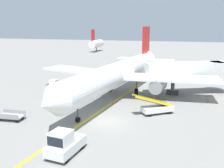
{
  "coord_description": "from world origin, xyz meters",
  "views": [
    {
      "loc": [
        8.2,
        -25.12,
        10.26
      ],
      "look_at": [
        -1.93,
        7.32,
        2.5
      ],
      "focal_mm": 41.14,
      "sensor_mm": 36.0,
      "label": 1
    }
  ],
  "objects_px": {
    "ground_crew_marshaller": "(58,95)",
    "safety_cone_nose_left": "(113,103)",
    "safety_cone_nose_right": "(73,99)",
    "airliner": "(120,73)",
    "pushback_tug": "(64,144)",
    "belt_loader_forward_hold": "(156,107)",
    "safety_cone_wingtip_right": "(208,100)",
    "jet_bridge": "(193,71)",
    "baggage_tug_near_wing": "(53,88)",
    "safety_cone_wingtip_left": "(155,97)",
    "baggage_cart_loaded": "(11,116)"
  },
  "relations": [
    {
      "from": "ground_crew_marshaller",
      "to": "safety_cone_wingtip_right",
      "type": "bearing_deg",
      "value": 16.86
    },
    {
      "from": "baggage_cart_loaded",
      "to": "safety_cone_wingtip_left",
      "type": "height_order",
      "value": "baggage_cart_loaded"
    },
    {
      "from": "baggage_tug_near_wing",
      "to": "safety_cone_nose_left",
      "type": "xyz_separation_m",
      "value": [
        10.56,
        -2.54,
        -0.71
      ]
    },
    {
      "from": "ground_crew_marshaller",
      "to": "pushback_tug",
      "type": "bearing_deg",
      "value": -59.37
    },
    {
      "from": "safety_cone_nose_left",
      "to": "ground_crew_marshaller",
      "type": "bearing_deg",
      "value": -172.41
    },
    {
      "from": "safety_cone_nose_right",
      "to": "airliner",
      "type": "bearing_deg",
      "value": 40.66
    },
    {
      "from": "jet_bridge",
      "to": "pushback_tug",
      "type": "distance_m",
      "value": 25.41
    },
    {
      "from": "jet_bridge",
      "to": "safety_cone_wingtip_left",
      "type": "height_order",
      "value": "jet_bridge"
    },
    {
      "from": "pushback_tug",
      "to": "baggage_tug_near_wing",
      "type": "height_order",
      "value": "pushback_tug"
    },
    {
      "from": "jet_bridge",
      "to": "ground_crew_marshaller",
      "type": "xyz_separation_m",
      "value": [
        -17.62,
        -10.0,
        -2.63
      ]
    },
    {
      "from": "jet_bridge",
      "to": "safety_cone_nose_right",
      "type": "relative_size",
      "value": 28.97
    },
    {
      "from": "jet_bridge",
      "to": "pushback_tug",
      "type": "height_order",
      "value": "jet_bridge"
    },
    {
      "from": "airliner",
      "to": "safety_cone_nose_right",
      "type": "bearing_deg",
      "value": -139.34
    },
    {
      "from": "airliner",
      "to": "safety_cone_nose_left",
      "type": "relative_size",
      "value": 80.31
    },
    {
      "from": "baggage_tug_near_wing",
      "to": "belt_loader_forward_hold",
      "type": "xyz_separation_m",
      "value": [
        16.53,
        -4.62,
        -0.15
      ]
    },
    {
      "from": "baggage_cart_loaded",
      "to": "safety_cone_nose_left",
      "type": "height_order",
      "value": "baggage_cart_loaded"
    },
    {
      "from": "airliner",
      "to": "safety_cone_nose_left",
      "type": "distance_m",
      "value": 5.62
    },
    {
      "from": "baggage_tug_near_wing",
      "to": "safety_cone_nose_left",
      "type": "bearing_deg",
      "value": -13.52
    },
    {
      "from": "pushback_tug",
      "to": "safety_cone_wingtip_left",
      "type": "distance_m",
      "value": 19.17
    },
    {
      "from": "safety_cone_wingtip_left",
      "to": "safety_cone_nose_left",
      "type": "bearing_deg",
      "value": -139.29
    },
    {
      "from": "airliner",
      "to": "safety_cone_nose_left",
      "type": "height_order",
      "value": "airliner"
    },
    {
      "from": "pushback_tug",
      "to": "baggage_cart_loaded",
      "type": "relative_size",
      "value": 0.98
    },
    {
      "from": "pushback_tug",
      "to": "belt_loader_forward_hold",
      "type": "xyz_separation_m",
      "value": [
        5.73,
        12.28,
        -0.22
      ]
    },
    {
      "from": "pushback_tug",
      "to": "belt_loader_forward_hold",
      "type": "bearing_deg",
      "value": 65.0
    },
    {
      "from": "belt_loader_forward_hold",
      "to": "safety_cone_wingtip_left",
      "type": "relative_size",
      "value": 10.82
    },
    {
      "from": "pushback_tug",
      "to": "safety_cone_wingtip_right",
      "type": "height_order",
      "value": "pushback_tug"
    },
    {
      "from": "airliner",
      "to": "safety_cone_wingtip_right",
      "type": "distance_m",
      "value": 13.07
    },
    {
      "from": "safety_cone_nose_right",
      "to": "safety_cone_wingtip_left",
      "type": "distance_m",
      "value": 11.65
    },
    {
      "from": "airliner",
      "to": "belt_loader_forward_hold",
      "type": "bearing_deg",
      "value": -46.03
    },
    {
      "from": "airliner",
      "to": "belt_loader_forward_hold",
      "type": "relative_size",
      "value": 7.42
    },
    {
      "from": "pushback_tug",
      "to": "baggage_cart_loaded",
      "type": "distance_m",
      "value": 10.82
    },
    {
      "from": "ground_crew_marshaller",
      "to": "safety_cone_wingtip_left",
      "type": "bearing_deg",
      "value": 22.64
    },
    {
      "from": "safety_cone_nose_left",
      "to": "safety_cone_wingtip_left",
      "type": "relative_size",
      "value": 1.0
    },
    {
      "from": "airliner",
      "to": "ground_crew_marshaller",
      "type": "relative_size",
      "value": 20.79
    },
    {
      "from": "pushback_tug",
      "to": "safety_cone_nose_left",
      "type": "relative_size",
      "value": 8.54
    },
    {
      "from": "airliner",
      "to": "belt_loader_forward_hold",
      "type": "height_order",
      "value": "airliner"
    },
    {
      "from": "jet_bridge",
      "to": "airliner",
      "type": "bearing_deg",
      "value": -157.24
    },
    {
      "from": "safety_cone_wingtip_right",
      "to": "baggage_cart_loaded",
      "type": "bearing_deg",
      "value": -146.64
    },
    {
      "from": "ground_crew_marshaller",
      "to": "safety_cone_nose_left",
      "type": "height_order",
      "value": "ground_crew_marshaller"
    },
    {
      "from": "ground_crew_marshaller",
      "to": "safety_cone_nose_right",
      "type": "xyz_separation_m",
      "value": [
        1.73,
        0.94,
        -0.69
      ]
    },
    {
      "from": "safety_cone_wingtip_right",
      "to": "safety_cone_wingtip_left",
      "type": "bearing_deg",
      "value": -173.9
    },
    {
      "from": "baggage_tug_near_wing",
      "to": "safety_cone_wingtip_left",
      "type": "height_order",
      "value": "baggage_tug_near_wing"
    },
    {
      "from": "baggage_tug_near_wing",
      "to": "ground_crew_marshaller",
      "type": "distance_m",
      "value": 4.59
    },
    {
      "from": "pushback_tug",
      "to": "baggage_cart_loaded",
      "type": "xyz_separation_m",
      "value": [
        -9.41,
        5.3,
        -0.53
      ]
    },
    {
      "from": "safety_cone_nose_right",
      "to": "safety_cone_wingtip_right",
      "type": "relative_size",
      "value": 1.0
    },
    {
      "from": "airliner",
      "to": "baggage_tug_near_wing",
      "type": "distance_m",
      "value": 10.58
    },
    {
      "from": "jet_bridge",
      "to": "safety_cone_wingtip_right",
      "type": "height_order",
      "value": "jet_bridge"
    },
    {
      "from": "jet_bridge",
      "to": "safety_cone_nose_left",
      "type": "bearing_deg",
      "value": -137.97
    },
    {
      "from": "baggage_tug_near_wing",
      "to": "safety_cone_nose_left",
      "type": "height_order",
      "value": "baggage_tug_near_wing"
    },
    {
      "from": "jet_bridge",
      "to": "safety_cone_wingtip_right",
      "type": "bearing_deg",
      "value": -60.8
    }
  ]
}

